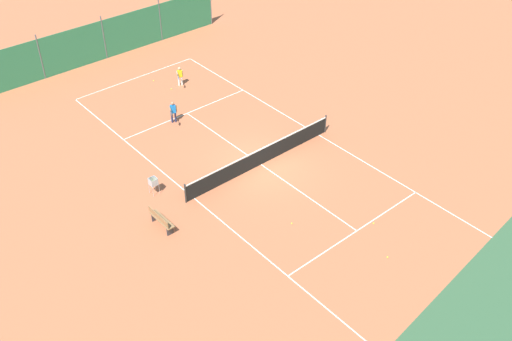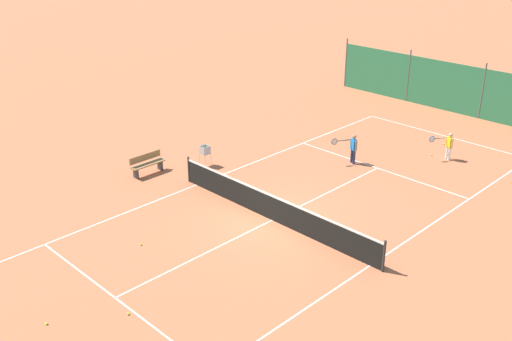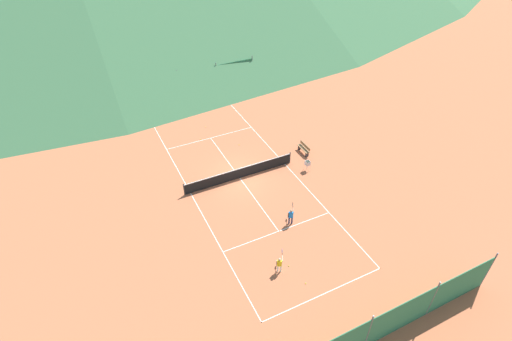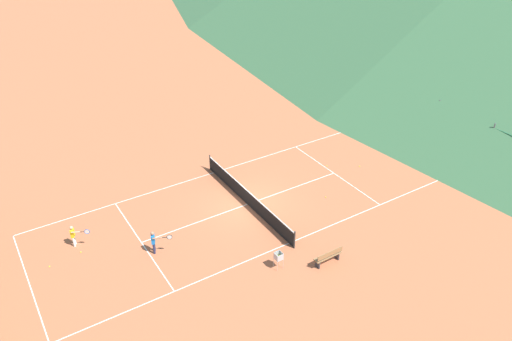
{
  "view_description": "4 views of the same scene",
  "coord_description": "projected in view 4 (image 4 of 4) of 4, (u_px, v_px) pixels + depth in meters",
  "views": [
    {
      "loc": [
        15.79,
        18.18,
        17.76
      ],
      "look_at": [
        1.42,
        1.3,
        1.06
      ],
      "focal_mm": 42.0,
      "sensor_mm": 36.0,
      "label": 1
    },
    {
      "loc": [
        -12.57,
        13.44,
        10.01
      ],
      "look_at": [
        1.51,
        -0.71,
        1.2
      ],
      "focal_mm": 42.0,
      "sensor_mm": 36.0,
      "label": 2
    },
    {
      "loc": [
        -9.69,
        -22.54,
        19.96
      ],
      "look_at": [
        0.85,
        -1.17,
        1.28
      ],
      "focal_mm": 28.0,
      "sensor_mm": 36.0,
      "label": 3
    },
    {
      "loc": [
        20.07,
        -12.06,
        16.51
      ],
      "look_at": [
        -1.05,
        1.24,
        1.33
      ],
      "focal_mm": 35.0,
      "sensor_mm": 36.0,
      "label": 4
    }
  ],
  "objects": [
    {
      "name": "windscreen_fence_far",
      "position": [
        436.0,
        121.0,
        34.96
      ],
      "size": [
        17.28,
        0.08,
        2.9
      ],
      "color": "#2D754C",
      "rests_on": "ground"
    },
    {
      "name": "court_line_markings",
      "position": [
        247.0,
        204.0,
        28.58
      ],
      "size": [
        8.25,
        23.85,
        0.01
      ],
      "color": "white",
      "rests_on": "ground"
    },
    {
      "name": "tennis_ball_far_corner",
      "position": [
        326.0,
        197.0,
        29.15
      ],
      "size": [
        0.07,
        0.07,
        0.07
      ],
      "primitive_type": "sphere",
      "color": "#CCE033",
      "rests_on": "ground"
    },
    {
      "name": "tennis_ball_service_box",
      "position": [
        360.0,
        166.0,
        32.16
      ],
      "size": [
        0.07,
        0.07,
        0.07
      ],
      "primitive_type": "sphere",
      "color": "#CCE033",
      "rests_on": "ground"
    },
    {
      "name": "ball_hopper",
      "position": [
        278.0,
        257.0,
        23.73
      ],
      "size": [
        0.36,
        0.36,
        0.89
      ],
      "color": "#B7B7BC",
      "rests_on": "ground"
    },
    {
      "name": "tennis_net",
      "position": [
        247.0,
        197.0,
        28.32
      ],
      "size": [
        9.18,
        0.08,
        1.06
      ],
      "color": "#2D2D2D",
      "rests_on": "ground"
    },
    {
      "name": "courtside_bench",
      "position": [
        328.0,
        256.0,
        24.08
      ],
      "size": [
        0.36,
        1.5,
        0.84
      ],
      "color": "olive",
      "rests_on": "ground"
    },
    {
      "name": "tennis_ball_alley_right",
      "position": [
        50.0,
        266.0,
        24.08
      ],
      "size": [
        0.07,
        0.07,
        0.07
      ],
      "primitive_type": "sphere",
      "color": "#CCE033",
      "rests_on": "ground"
    },
    {
      "name": "ground_plane",
      "position": [
        247.0,
        204.0,
        28.58
      ],
      "size": [
        600.0,
        600.0,
        0.0
      ],
      "primitive_type": "plane",
      "color": "#B7603D"
    },
    {
      "name": "player_near_baseline",
      "position": [
        154.0,
        240.0,
        24.63
      ],
      "size": [
        0.78,
        0.94,
        1.29
      ],
      "color": "#23284C",
      "rests_on": "ground"
    },
    {
      "name": "player_near_service",
      "position": [
        74.0,
        234.0,
        25.11
      ],
      "size": [
        0.77,
        0.88,
        1.21
      ],
      "color": "white",
      "rests_on": "ground"
    },
    {
      "name": "tennis_ball_by_net_right",
      "position": [
        81.0,
        252.0,
        24.97
      ],
      "size": [
        0.07,
        0.07,
        0.07
      ],
      "primitive_type": "sphere",
      "color": "#CCE033",
      "rests_on": "ground"
    },
    {
      "name": "tennis_ball_alley_left",
      "position": [
        327.0,
        166.0,
        32.2
      ],
      "size": [
        0.07,
        0.07,
        0.07
      ],
      "primitive_type": "sphere",
      "color": "#CCE033",
      "rests_on": "ground"
    }
  ]
}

